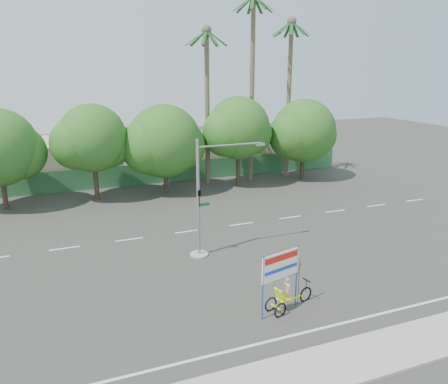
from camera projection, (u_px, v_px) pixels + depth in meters
name	position (u px, v px, depth m)	size (l,w,h in m)	color
ground	(267.00, 277.00, 23.46)	(120.00, 120.00, 0.00)	#33302D
sidewalk_near	(355.00, 359.00, 16.73)	(50.00, 2.40, 0.12)	gray
fence	(167.00, 172.00, 42.44)	(38.00, 0.08, 2.00)	#336B3D
building_left	(56.00, 161.00, 42.69)	(12.00, 8.00, 4.00)	#B8B092
building_right	(226.00, 151.00, 49.04)	(14.00, 8.00, 3.60)	#B8B092
tree_left	(92.00, 141.00, 35.72)	(6.66, 5.60, 8.07)	#473828
tree_center	(164.00, 143.00, 37.98)	(7.62, 6.40, 7.85)	#473828
tree_right	(238.00, 130.00, 40.22)	(6.90, 5.80, 8.36)	#473828
tree_far_right	(303.00, 133.00, 42.83)	(7.38, 6.20, 7.94)	#473828
palm_tall	(252.00, 71.00, 40.83)	(3.73, 3.79, 17.45)	#70604C
palm_mid	(289.00, 83.00, 42.53)	(3.73, 3.79, 15.45)	#70604C
palm_short	(207.00, 90.00, 39.70)	(3.73, 3.79, 14.45)	#70604C
traffic_signal	(203.00, 208.00, 25.46)	(4.72, 1.10, 7.00)	gray
trike_billboard	(285.00, 285.00, 19.92)	(3.10, 1.17, 3.12)	black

